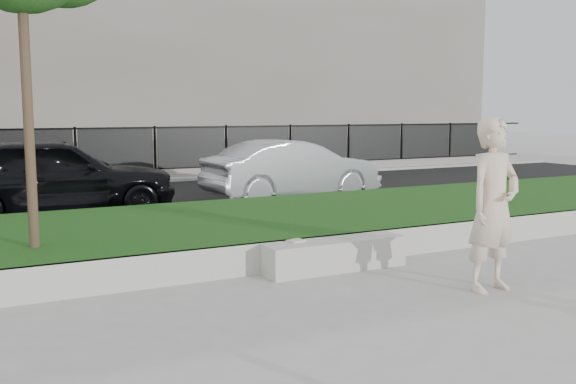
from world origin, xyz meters
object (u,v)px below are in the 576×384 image
man (494,205)px  car_dark (53,176)px  book (296,241)px  stone_bench (334,254)px  car_silver (292,169)px

man → car_dark: (-3.77, 7.51, -0.17)m
book → car_dark: (-2.17, 5.76, 0.41)m
stone_bench → car_dark: (-2.68, 5.87, 0.62)m
man → car_silver: size_ratio=0.48×
book → car_silver: size_ratio=0.05×
man → stone_bench: bearing=119.0°
book → car_dark: bearing=95.6°
car_dark → car_silver: (5.21, 0.12, -0.10)m
stone_bench → man: size_ratio=0.98×
stone_bench → car_dark: size_ratio=0.43×
man → car_silver: (1.44, 7.63, -0.27)m
book → car_dark: 6.17m
stone_bench → man: bearing=-56.4°
stone_bench → car_silver: size_ratio=0.47×
book → man: bearing=-62.5°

